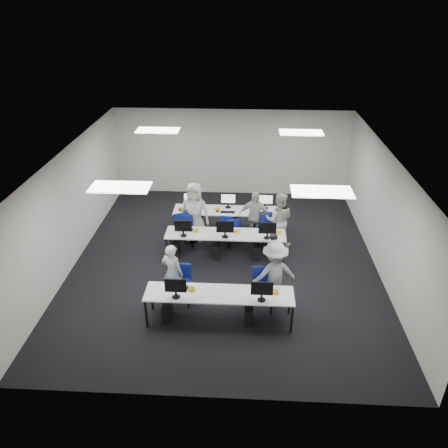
# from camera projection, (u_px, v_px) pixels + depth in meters

# --- Properties ---
(room) EXTENTS (9.00, 9.02, 3.00)m
(room) POSITION_uv_depth(u_px,v_px,m) (225.00, 211.00, 11.09)
(room) COLOR black
(room) RESTS_ON ground
(ceiling_panels) EXTENTS (5.20, 4.60, 0.02)m
(ceiling_panels) POSITION_uv_depth(u_px,v_px,m) (225.00, 155.00, 10.38)
(ceiling_panels) COLOR white
(ceiling_panels) RESTS_ON room
(desk_front) EXTENTS (3.20, 0.70, 0.73)m
(desk_front) POSITION_uv_depth(u_px,v_px,m) (219.00, 295.00, 9.37)
(desk_front) COLOR white
(desk_front) RESTS_ON ground
(desk_mid) EXTENTS (3.20, 0.70, 0.73)m
(desk_mid) POSITION_uv_depth(u_px,v_px,m) (225.00, 235.00, 11.65)
(desk_mid) COLOR white
(desk_mid) RESTS_ON ground
(desk_back) EXTENTS (3.20, 0.70, 0.73)m
(desk_back) POSITION_uv_depth(u_px,v_px,m) (228.00, 212.00, 12.88)
(desk_back) COLOR white
(desk_back) RESTS_ON ground
(equipment_front) EXTENTS (2.51, 0.41, 1.19)m
(equipment_front) POSITION_uv_depth(u_px,v_px,m) (210.00, 307.00, 9.51)
(equipment_front) COLOR #0D57AE
(equipment_front) RESTS_ON desk_front
(equipment_mid) EXTENTS (2.91, 0.41, 1.19)m
(equipment_mid) POSITION_uv_depth(u_px,v_px,m) (218.00, 246.00, 11.80)
(equipment_mid) COLOR white
(equipment_mid) RESTS_ON desk_mid
(equipment_back) EXTENTS (2.91, 0.41, 1.19)m
(equipment_back) POSITION_uv_depth(u_px,v_px,m) (234.00, 221.00, 13.04)
(equipment_back) COLOR white
(equipment_back) RESTS_ON desk_back
(chair_0) EXTENTS (0.48, 0.52, 0.94)m
(chair_0) POSITION_uv_depth(u_px,v_px,m) (181.00, 291.00, 10.11)
(chair_0) COLOR navy
(chair_0) RESTS_ON ground
(chair_1) EXTENTS (0.48, 0.52, 0.98)m
(chair_1) POSITION_uv_depth(u_px,v_px,m) (262.00, 296.00, 9.93)
(chair_1) COLOR navy
(chair_1) RESTS_ON ground
(chair_2) EXTENTS (0.61, 0.64, 0.95)m
(chair_2) POSITION_uv_depth(u_px,v_px,m) (184.00, 236.00, 12.35)
(chair_2) COLOR navy
(chair_2) RESTS_ON ground
(chair_3) EXTENTS (0.48, 0.51, 0.82)m
(chair_3) POSITION_uv_depth(u_px,v_px,m) (225.00, 237.00, 12.42)
(chair_3) COLOR navy
(chair_3) RESTS_ON ground
(chair_4) EXTENTS (0.52, 0.55, 0.91)m
(chair_4) POSITION_uv_depth(u_px,v_px,m) (271.00, 237.00, 12.37)
(chair_4) COLOR navy
(chair_4) RESTS_ON ground
(chair_5) EXTENTS (0.51, 0.54, 0.91)m
(chair_5) POSITION_uv_depth(u_px,v_px,m) (188.00, 231.00, 12.66)
(chair_5) COLOR navy
(chair_5) RESTS_ON ground
(chair_6) EXTENTS (0.52, 0.55, 0.84)m
(chair_6) POSITION_uv_depth(u_px,v_px,m) (232.00, 234.00, 12.53)
(chair_6) COLOR navy
(chair_6) RESTS_ON ground
(chair_7) EXTENTS (0.63, 0.66, 0.98)m
(chair_7) POSITION_uv_depth(u_px,v_px,m) (264.00, 231.00, 12.62)
(chair_7) COLOR navy
(chair_7) RESTS_ON ground
(handbag) EXTENTS (0.40, 0.32, 0.28)m
(handbag) POSITION_uv_depth(u_px,v_px,m) (182.00, 225.00, 11.74)
(handbag) COLOR olive
(handbag) RESTS_ON desk_mid
(student_0) EXTENTS (0.63, 0.53, 1.48)m
(student_0) POSITION_uv_depth(u_px,v_px,m) (172.00, 273.00, 10.00)
(student_0) COLOR #BBB7B0
(student_0) RESTS_ON ground
(student_1) EXTENTS (0.85, 0.70, 1.61)m
(student_1) POSITION_uv_depth(u_px,v_px,m) (279.00, 220.00, 12.15)
(student_1) COLOR #BBB7B0
(student_1) RESTS_ON ground
(student_2) EXTENTS (0.92, 0.65, 1.76)m
(student_2) POSITION_uv_depth(u_px,v_px,m) (195.00, 212.00, 12.42)
(student_2) COLOR #BBB7B0
(student_2) RESTS_ON ground
(student_3) EXTENTS (0.98, 0.57, 1.57)m
(student_3) POSITION_uv_depth(u_px,v_px,m) (254.00, 217.00, 12.36)
(student_3) COLOR #BBB7B0
(student_3) RESTS_ON ground
(photographer) EXTENTS (1.16, 0.86, 1.60)m
(photographer) POSITION_uv_depth(u_px,v_px,m) (274.00, 274.00, 9.87)
(photographer) COLOR gray
(photographer) RESTS_ON ground
(dslr_camera) EXTENTS (0.18, 0.21, 0.10)m
(dslr_camera) POSITION_uv_depth(u_px,v_px,m) (274.00, 237.00, 9.61)
(dslr_camera) COLOR black
(dslr_camera) RESTS_ON photographer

